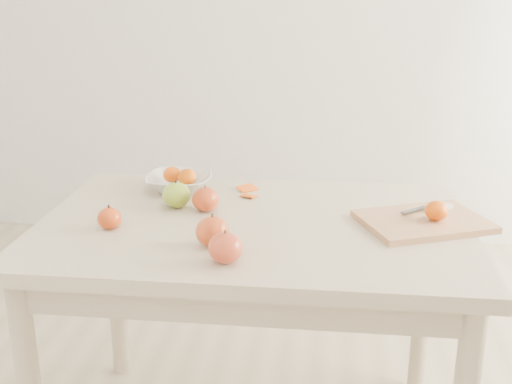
# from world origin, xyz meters

# --- Properties ---
(table) EXTENTS (1.20, 0.80, 0.75)m
(table) POSITION_xyz_m (0.00, 0.00, 0.65)
(table) COLOR beige
(table) RESTS_ON ground
(cutting_board) EXTENTS (0.40, 0.35, 0.02)m
(cutting_board) POSITION_xyz_m (0.47, 0.03, 0.76)
(cutting_board) COLOR tan
(cutting_board) RESTS_ON table
(board_tangerine) EXTENTS (0.06, 0.06, 0.05)m
(board_tangerine) POSITION_xyz_m (0.50, 0.02, 0.80)
(board_tangerine) COLOR #DE6007
(board_tangerine) RESTS_ON cutting_board
(fruit_bowl) EXTENTS (0.21, 0.21, 0.05)m
(fruit_bowl) POSITION_xyz_m (-0.27, 0.25, 0.78)
(fruit_bowl) COLOR silver
(fruit_bowl) RESTS_ON table
(bowl_tangerine_near) EXTENTS (0.06, 0.06, 0.05)m
(bowl_tangerine_near) POSITION_xyz_m (-0.30, 0.26, 0.80)
(bowl_tangerine_near) COLOR #E04407
(bowl_tangerine_near) RESTS_ON fruit_bowl
(bowl_tangerine_far) EXTENTS (0.06, 0.06, 0.05)m
(bowl_tangerine_far) POSITION_xyz_m (-0.24, 0.24, 0.80)
(bowl_tangerine_far) COLOR #D04807
(bowl_tangerine_far) RESTS_ON fruit_bowl
(orange_peel_a) EXTENTS (0.07, 0.07, 0.01)m
(orange_peel_a) POSITION_xyz_m (-0.05, 0.28, 0.75)
(orange_peel_a) COLOR #EA5710
(orange_peel_a) RESTS_ON table
(orange_peel_b) EXTENTS (0.06, 0.05, 0.01)m
(orange_peel_b) POSITION_xyz_m (-0.04, 0.21, 0.75)
(orange_peel_b) COLOR #D6510F
(orange_peel_b) RESTS_ON table
(paring_knife) EXTENTS (0.16, 0.10, 0.01)m
(paring_knife) POSITION_xyz_m (0.51, 0.10, 0.78)
(paring_knife) COLOR white
(paring_knife) RESTS_ON cutting_board
(apple_green) EXTENTS (0.08, 0.08, 0.08)m
(apple_green) POSITION_xyz_m (-0.24, 0.09, 0.79)
(apple_green) COLOR #55861D
(apple_green) RESTS_ON table
(apple_red_e) EXTENTS (0.09, 0.09, 0.08)m
(apple_red_e) POSITION_xyz_m (-0.08, -0.18, 0.79)
(apple_red_e) COLOR #A42516
(apple_red_e) RESTS_ON table
(apple_red_a) EXTENTS (0.08, 0.08, 0.07)m
(apple_red_a) POSITION_xyz_m (-0.15, 0.07, 0.79)
(apple_red_a) COLOR #960C07
(apple_red_a) RESTS_ON table
(apple_red_c) EXTENTS (0.08, 0.08, 0.08)m
(apple_red_c) POSITION_xyz_m (-0.04, -0.28, 0.79)
(apple_red_c) COLOR maroon
(apple_red_c) RESTS_ON table
(apple_red_d) EXTENTS (0.07, 0.07, 0.06)m
(apple_red_d) POSITION_xyz_m (-0.38, -0.10, 0.78)
(apple_red_d) COLOR #9B1A05
(apple_red_d) RESTS_ON table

